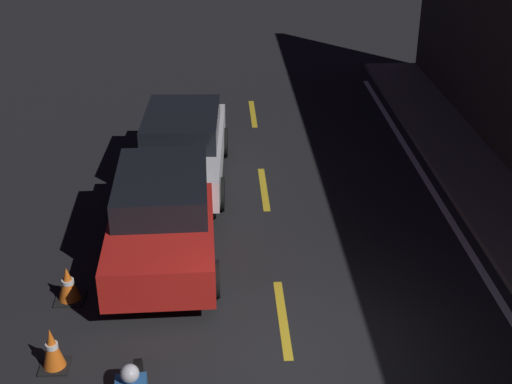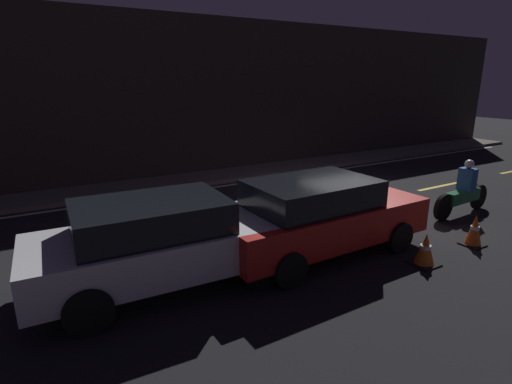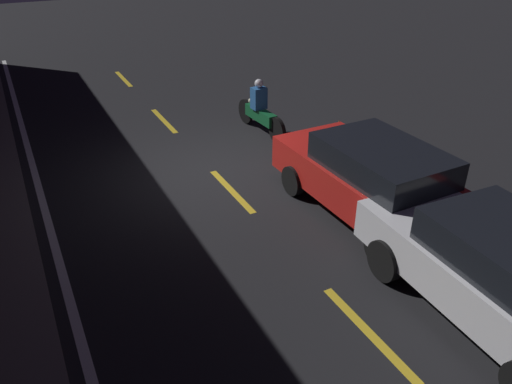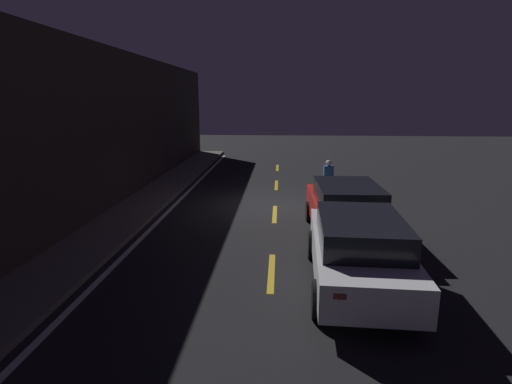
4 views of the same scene
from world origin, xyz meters
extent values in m
plane|color=black|center=(0.00, 0.00, 0.00)|extent=(56.00, 56.00, 0.00)
cube|color=gold|center=(-10.00, 0.00, 0.00)|extent=(2.00, 0.14, 0.01)
cube|color=gold|center=(-5.50, 0.00, 0.00)|extent=(2.00, 0.14, 0.01)
cube|color=gold|center=(-1.00, 0.00, 0.00)|extent=(2.00, 0.14, 0.01)
cube|color=silver|center=(-6.00, -1.71, 0.66)|extent=(4.31, 1.90, 0.65)
cube|color=black|center=(-6.21, -1.70, 1.23)|extent=(2.39, 1.64, 0.50)
cube|color=red|center=(-8.06, -1.06, 0.82)|extent=(0.07, 0.20, 0.10)
cube|color=red|center=(-8.11, -2.18, 0.82)|extent=(0.07, 0.20, 0.10)
cylinder|color=black|center=(-4.65, -0.93, 0.34)|extent=(0.68, 0.21, 0.67)
cylinder|color=black|center=(-4.72, -2.61, 0.34)|extent=(0.68, 0.21, 0.67)
cylinder|color=black|center=(-7.28, -0.82, 0.34)|extent=(0.68, 0.21, 0.67)
cylinder|color=black|center=(-7.35, -2.49, 0.34)|extent=(0.68, 0.21, 0.67)
cube|color=red|center=(-3.00, -1.94, 0.65)|extent=(4.32, 1.83, 0.67)
cube|color=black|center=(-3.21, -1.94, 1.23)|extent=(2.39, 1.62, 0.50)
cube|color=red|center=(-5.13, -1.41, 0.81)|extent=(0.06, 0.20, 0.10)
cube|color=red|center=(-5.10, -2.54, 0.81)|extent=(0.06, 0.20, 0.10)
cylinder|color=black|center=(-1.69, -1.06, 0.31)|extent=(0.62, 0.19, 0.62)
cylinder|color=black|center=(-1.65, -2.77, 0.31)|extent=(0.62, 0.19, 0.62)
cylinder|color=black|center=(-4.35, -1.11, 0.31)|extent=(0.62, 0.19, 0.62)
cylinder|color=black|center=(-4.31, -2.82, 0.31)|extent=(0.62, 0.19, 0.62)
cylinder|color=black|center=(0.74, -2.05, 0.33)|extent=(0.67, 0.14, 0.66)
sphere|color=silver|center=(1.63, -2.00, 1.29)|extent=(0.22, 0.22, 0.22)
cube|color=black|center=(-1.69, -3.39, 0.01)|extent=(0.47, 0.47, 0.03)
cone|color=orange|center=(-1.69, -3.39, 0.32)|extent=(0.36, 0.36, 0.58)
cylinder|color=white|center=(-1.69, -3.39, 0.35)|extent=(0.20, 0.20, 0.07)
cube|color=black|center=(-0.06, -3.32, 0.01)|extent=(0.41, 0.41, 0.03)
cone|color=orange|center=(-0.06, -3.32, 0.35)|extent=(0.32, 0.32, 0.63)
cylinder|color=white|center=(-0.06, -3.32, 0.38)|extent=(0.18, 0.18, 0.08)
camera|label=1|loc=(7.96, -0.92, 6.78)|focal=50.00mm
camera|label=2|loc=(-7.79, -7.63, 3.31)|focal=28.00mm
camera|label=3|loc=(-9.27, 3.68, 5.03)|focal=35.00mm
camera|label=4|loc=(-13.52, -0.16, 3.66)|focal=28.00mm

